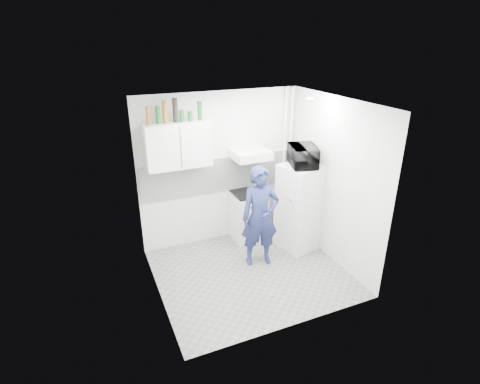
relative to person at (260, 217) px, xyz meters
name	(u,v)px	position (x,y,z in m)	size (l,w,h in m)	color
floor	(250,272)	(-0.26, -0.22, -0.81)	(2.80, 2.80, 0.00)	#595959
ceiling	(253,103)	(-0.26, -0.22, 1.79)	(2.80, 2.80, 0.00)	white
wall_back	(220,169)	(-0.26, 1.03, 0.49)	(2.80, 2.80, 0.00)	silver
wall_left	(152,213)	(-1.66, -0.22, 0.49)	(2.60, 2.60, 0.00)	silver
wall_right	(333,182)	(1.14, -0.22, 0.49)	(2.60, 2.60, 0.00)	silver
person	(260,217)	(0.00, 0.00, 0.00)	(0.59, 0.39, 1.62)	navy
stove	(248,216)	(0.15, 0.78, -0.38)	(0.54, 0.54, 0.87)	white
fridge	(300,207)	(0.84, 0.20, -0.08)	(0.61, 0.61, 1.47)	white
stove_top	(248,193)	(0.15, 0.78, 0.07)	(0.52, 0.52, 0.03)	black
saucepan	(253,190)	(0.22, 0.74, 0.14)	(0.16, 0.16, 0.09)	silver
microwave	(303,156)	(0.84, 0.20, 0.82)	(0.40, 0.59, 0.32)	black
bottle_a	(148,116)	(-1.42, 0.85, 1.52)	(0.06, 0.06, 0.26)	brown
bottle_b	(158,115)	(-1.27, 0.85, 1.52)	(0.07, 0.07, 0.26)	#144C1E
bottle_c	(165,112)	(-1.17, 0.85, 1.55)	(0.08, 0.08, 0.33)	brown
bottle_d	(175,110)	(-1.01, 0.85, 1.56)	(0.08, 0.08, 0.35)	black
canister_a	(182,116)	(-0.92, 0.85, 1.48)	(0.07, 0.07, 0.18)	#144C1E
canister_b	(190,116)	(-0.79, 0.85, 1.46)	(0.08, 0.08, 0.15)	#144C1E
bottle_e	(200,111)	(-0.64, 0.85, 1.53)	(0.07, 0.07, 0.29)	#144C1E
upper_cabinet	(178,145)	(-1.01, 0.85, 1.04)	(1.00, 0.35, 0.70)	white
range_hood	(251,155)	(0.19, 0.78, 0.76)	(0.60, 0.50, 0.14)	white
backsplash	(221,175)	(-0.26, 1.01, 0.39)	(2.74, 0.03, 0.60)	white
pipe_a	(289,161)	(1.04, 0.95, 0.49)	(0.05, 0.05, 2.60)	white
pipe_b	(283,162)	(0.92, 0.95, 0.49)	(0.04, 0.04, 2.60)	white
ceiling_spot_fixture	(310,98)	(0.74, -0.02, 1.76)	(0.10, 0.10, 0.02)	white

